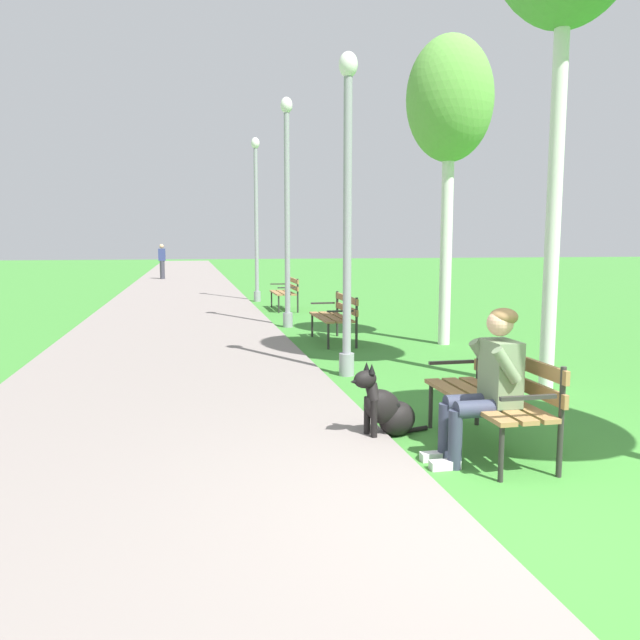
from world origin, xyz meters
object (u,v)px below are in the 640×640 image
at_px(park_bench_near, 495,391).
at_px(lamp_post_far, 256,218).
at_px(dog_black, 387,409).
at_px(lamp_post_mid, 287,211).
at_px(birch_tree_third, 450,104).
at_px(person_seated_on_near_bench, 488,379).
at_px(lamp_post_near, 347,213).
at_px(pedestrian_distant, 162,262).
at_px(park_bench_mid, 336,313).
at_px(park_bench_far, 286,290).

height_order(park_bench_near, lamp_post_far, lamp_post_far).
bearing_deg(dog_black, park_bench_near, -32.81).
relative_size(lamp_post_mid, birch_tree_third, 0.90).
relative_size(person_seated_on_near_bench, lamp_post_near, 0.30).
xyz_separation_m(birch_tree_third, pedestrian_distant, (-5.51, 19.80, -3.20)).
distance_m(park_bench_near, dog_black, 0.97).
relative_size(person_seated_on_near_bench, pedestrian_distant, 0.76).
bearing_deg(person_seated_on_near_bench, pedestrian_distant, 97.94).
height_order(park_bench_mid, lamp_post_mid, lamp_post_mid).
distance_m(park_bench_mid, lamp_post_near, 3.21).
bearing_deg(lamp_post_mid, lamp_post_near, -89.59).
xyz_separation_m(lamp_post_near, pedestrian_distant, (-3.23, 21.92, -1.30)).
bearing_deg(park_bench_far, birch_tree_third, -72.84).
height_order(dog_black, lamp_post_near, lamp_post_near).
distance_m(park_bench_near, person_seated_on_near_bench, 0.38).
distance_m(park_bench_mid, park_bench_far, 5.36).
height_order(park_bench_near, lamp_post_mid, lamp_post_mid).
relative_size(park_bench_mid, lamp_post_near, 0.36).
bearing_deg(dog_black, lamp_post_near, 83.76).
relative_size(lamp_post_far, birch_tree_third, 0.92).
bearing_deg(lamp_post_far, park_bench_far, -78.48).
bearing_deg(park_bench_far, park_bench_near, -89.67).
xyz_separation_m(park_bench_far, lamp_post_far, (-0.50, 2.44, 1.94)).
height_order(park_bench_far, pedestrian_distant, pedestrian_distant).
bearing_deg(lamp_post_far, pedestrian_distant, 105.57).
bearing_deg(lamp_post_far, park_bench_mid, -85.89).
bearing_deg(dog_black, pedestrian_distant, 96.85).
bearing_deg(pedestrian_distant, dog_black, -83.15).
height_order(park_bench_mid, pedestrian_distant, pedestrian_distant).
relative_size(person_seated_on_near_bench, lamp_post_mid, 0.27).
bearing_deg(lamp_post_mid, pedestrian_distant, 100.59).
bearing_deg(birch_tree_third, park_bench_mid, 161.47).
relative_size(park_bench_near, dog_black, 1.83).
distance_m(lamp_post_near, pedestrian_distant, 22.19).
bearing_deg(park_bench_mid, lamp_post_far, 94.11).
bearing_deg(birch_tree_third, lamp_post_near, -137.04).
distance_m(park_bench_mid, person_seated_on_near_bench, 6.12).
xyz_separation_m(park_bench_mid, lamp_post_mid, (-0.54, 2.10, 1.88)).
relative_size(lamp_post_near, lamp_post_far, 0.87).
bearing_deg(lamp_post_near, park_bench_mid, 79.50).
xyz_separation_m(park_bench_near, park_bench_mid, (-0.00, 5.85, 0.00)).
xyz_separation_m(park_bench_far, birch_tree_third, (1.84, -5.96, 3.52)).
xyz_separation_m(person_seated_on_near_bench, lamp_post_mid, (-0.33, 8.21, 1.71)).
relative_size(birch_tree_third, pedestrian_distant, 3.12).
xyz_separation_m(park_bench_far, dog_black, (-0.73, -10.70, -0.25)).
bearing_deg(pedestrian_distant, park_bench_far, -75.14).
distance_m(park_bench_far, person_seated_on_near_bench, 11.48).
distance_m(lamp_post_near, lamp_post_far, 10.53).
bearing_deg(lamp_post_near, birch_tree_third, 42.96).
relative_size(person_seated_on_near_bench, dog_black, 1.52).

